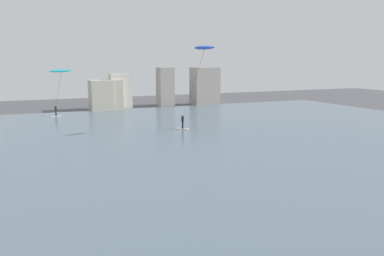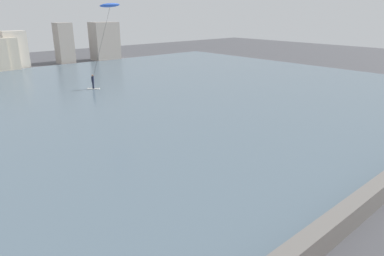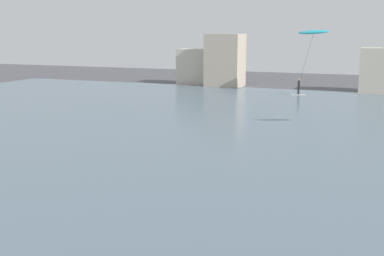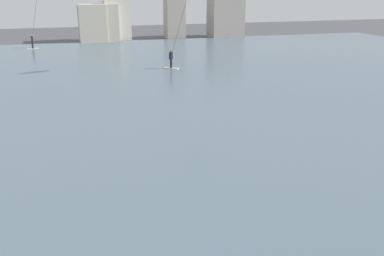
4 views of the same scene
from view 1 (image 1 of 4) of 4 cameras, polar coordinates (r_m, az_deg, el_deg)
water_bay at (r=36.35m, az=-8.50°, el=-2.21°), size 84.00×52.00×0.10m
far_shore_buildings at (r=62.53m, az=-13.94°, el=5.25°), size 43.87×4.21×6.69m
kitesurfer_blue at (r=41.57m, az=1.54°, el=10.68°), size 4.05×3.39×9.37m
kitesurfer_cyan at (r=56.93m, az=-19.13°, el=7.57°), size 3.43×2.03×6.63m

